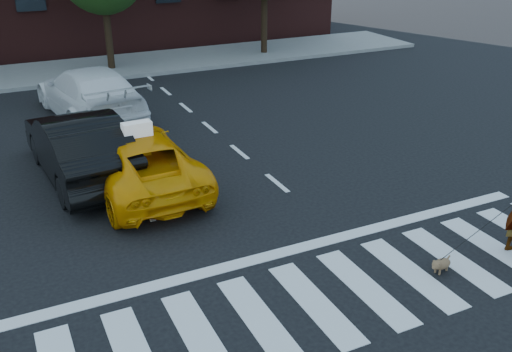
# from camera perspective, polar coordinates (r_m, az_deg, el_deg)

# --- Properties ---
(ground) EXTENTS (120.00, 120.00, 0.00)m
(ground) POSITION_cam_1_polar(r_m,az_deg,el_deg) (9.63, 5.90, -12.53)
(ground) COLOR black
(ground) RESTS_ON ground
(crosswalk) EXTENTS (13.00, 2.40, 0.01)m
(crosswalk) POSITION_cam_1_polar(r_m,az_deg,el_deg) (9.63, 5.90, -12.50)
(crosswalk) COLOR silver
(crosswalk) RESTS_ON ground
(stop_line) EXTENTS (12.00, 0.30, 0.01)m
(stop_line) POSITION_cam_1_polar(r_m,az_deg,el_deg) (10.77, 1.47, -7.95)
(stop_line) COLOR silver
(stop_line) RESTS_ON ground
(sidewalk_far) EXTENTS (30.00, 4.00, 0.15)m
(sidewalk_far) POSITION_cam_1_polar(r_m,az_deg,el_deg) (25.01, -15.58, 10.33)
(sidewalk_far) COLOR slate
(sidewalk_far) RESTS_ON ground
(taxi) EXTENTS (2.37, 4.87, 1.34)m
(taxi) POSITION_cam_1_polar(r_m,az_deg,el_deg) (13.44, -11.75, 1.55)
(taxi) COLOR orange
(taxi) RESTS_ON ground
(black_sedan) EXTENTS (2.11, 5.04, 1.62)m
(black_sedan) POSITION_cam_1_polar(r_m,az_deg,el_deg) (14.26, -17.24, 2.90)
(black_sedan) COLOR black
(black_sedan) RESTS_ON ground
(white_suv) EXTENTS (2.95, 5.77, 1.60)m
(white_suv) POSITION_cam_1_polar(r_m,az_deg,el_deg) (18.68, -16.29, 7.98)
(white_suv) COLOR white
(white_suv) RESTS_ON ground
(dog) EXTENTS (0.51, 0.27, 0.29)m
(dog) POSITION_cam_1_polar(r_m,az_deg,el_deg) (10.74, 17.98, -8.39)
(dog) COLOR #8D6147
(dog) RESTS_ON ground
(taxi_sign) EXTENTS (0.66, 0.30, 0.32)m
(taxi_sign) POSITION_cam_1_polar(r_m,az_deg,el_deg) (12.97, -11.83, 4.62)
(taxi_sign) COLOR white
(taxi_sign) RESTS_ON taxi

